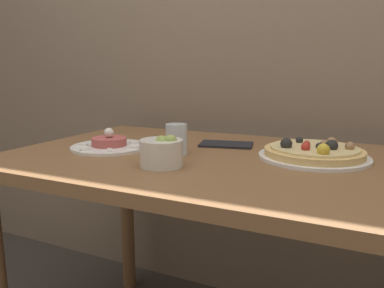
% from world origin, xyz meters
% --- Properties ---
extents(back_wall, '(8.00, 0.05, 2.60)m').
position_xyz_m(back_wall, '(0.00, 0.93, 1.30)').
color(back_wall, '#84705B').
rests_on(back_wall, ground_plane).
extents(dining_table, '(1.30, 0.81, 0.78)m').
position_xyz_m(dining_table, '(0.00, 0.40, 0.67)').
color(dining_table, brown).
rests_on(dining_table, ground_plane).
extents(pizza_plate, '(0.32, 0.32, 0.06)m').
position_xyz_m(pizza_plate, '(0.27, 0.49, 0.80)').
color(pizza_plate, white).
rests_on(pizza_plate, dining_table).
extents(tartare_plate, '(0.25, 0.25, 0.07)m').
position_xyz_m(tartare_plate, '(-0.37, 0.36, 0.79)').
color(tartare_plate, white).
rests_on(tartare_plate, dining_table).
extents(small_bowl, '(0.12, 0.12, 0.09)m').
position_xyz_m(small_bowl, '(-0.09, 0.23, 0.82)').
color(small_bowl, silver).
rests_on(small_bowl, dining_table).
extents(drinking_glass, '(0.07, 0.07, 0.09)m').
position_xyz_m(drinking_glass, '(-0.13, 0.38, 0.83)').
color(drinking_glass, silver).
rests_on(drinking_glass, dining_table).
extents(napkin, '(0.20, 0.14, 0.01)m').
position_xyz_m(napkin, '(-0.03, 0.57, 0.78)').
color(napkin, black).
rests_on(napkin, dining_table).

